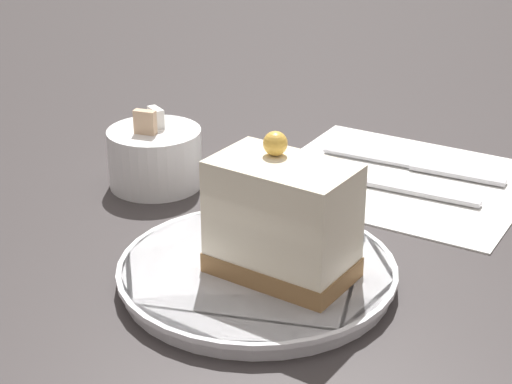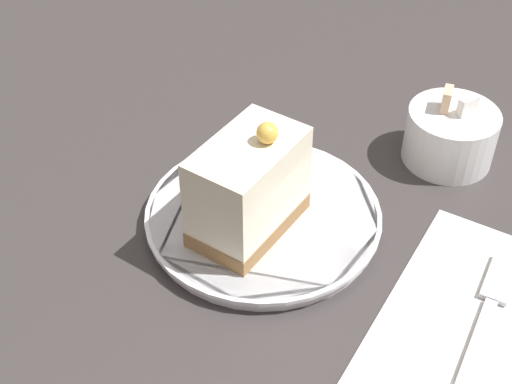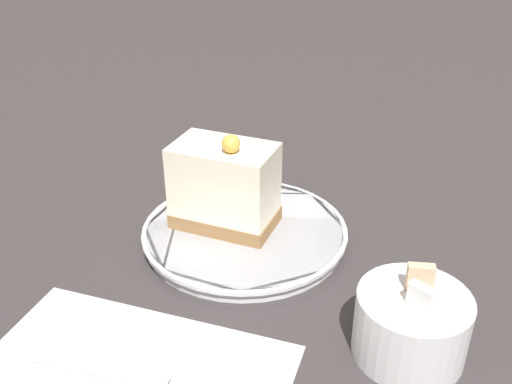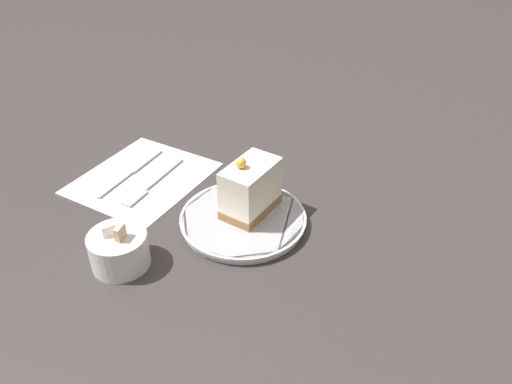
{
  "view_description": "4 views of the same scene",
  "coord_description": "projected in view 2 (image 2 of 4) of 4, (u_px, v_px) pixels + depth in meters",
  "views": [
    {
      "loc": [
        -0.45,
        -0.29,
        0.33
      ],
      "look_at": [
        0.01,
        0.04,
        0.07
      ],
      "focal_mm": 60.0,
      "sensor_mm": 36.0,
      "label": 1
    },
    {
      "loc": [
        0.26,
        -0.35,
        0.44
      ],
      "look_at": [
        0.0,
        0.01,
        0.05
      ],
      "focal_mm": 50.0,
      "sensor_mm": 36.0,
      "label": 2
    },
    {
      "loc": [
        0.44,
        0.23,
        0.33
      ],
      "look_at": [
        -0.01,
        0.04,
        0.05
      ],
      "focal_mm": 40.0,
      "sensor_mm": 36.0,
      "label": 3
    },
    {
      "loc": [
        -0.39,
        0.54,
        0.52
      ],
      "look_at": [
        -0.02,
        0.02,
        0.07
      ],
      "focal_mm": 35.0,
      "sensor_mm": 36.0,
      "label": 4
    }
  ],
  "objects": [
    {
      "name": "ground_plane",
      "position": [
        244.0,
        242.0,
        0.62
      ],
      "size": [
        4.0,
        4.0,
        0.0
      ],
      "primitive_type": "plane",
      "color": "#383333"
    },
    {
      "name": "cake_slice",
      "position": [
        247.0,
        187.0,
        0.58
      ],
      "size": [
        0.06,
        0.1,
        0.1
      ],
      "rotation": [
        0.0,
        0.0,
        0.03
      ],
      "color": "olive",
      "rests_on": "plate"
    },
    {
      "name": "plate",
      "position": [
        263.0,
        217.0,
        0.63
      ],
      "size": [
        0.21,
        0.21,
        0.01
      ],
      "color": "white",
      "rests_on": "ground_plane"
    },
    {
      "name": "sugar_bowl",
      "position": [
        450.0,
        135.0,
        0.69
      ],
      "size": [
        0.09,
        0.09,
        0.08
      ],
      "color": "white",
      "rests_on": "ground_plane"
    },
    {
      "name": "fork",
      "position": [
        487.0,
        316.0,
        0.55
      ],
      "size": [
        0.04,
        0.17,
        0.0
      ],
      "rotation": [
        0.0,
        0.0,
        0.14
      ],
      "color": "silver",
      "rests_on": "napkin"
    }
  ]
}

